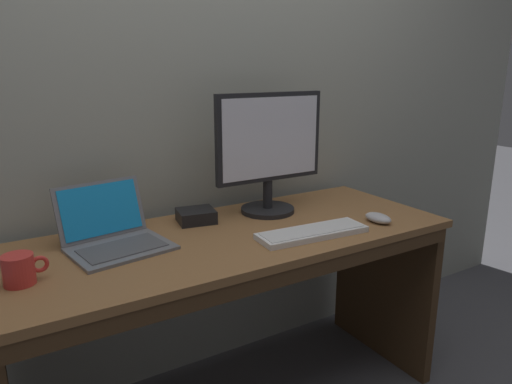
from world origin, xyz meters
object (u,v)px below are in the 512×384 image
Objects in this scene: wired_keyboard at (312,232)px; external_drive_box at (196,216)px; computer_mouse at (378,218)px; coffee_mug at (20,269)px; laptop_space_gray at (113,232)px; external_monitor at (269,151)px.

wired_keyboard is 3.00× the size of external_drive_box.
coffee_mug is at bearing 170.37° from computer_mouse.
computer_mouse is at bearing -31.58° from external_drive_box.
laptop_space_gray is at bearing 156.71° from wired_keyboard.
laptop_space_gray is 0.84× the size of wired_keyboard.
wired_keyboard is 0.46m from external_drive_box.
coffee_mug is (-0.94, -0.20, -0.21)m from external_monitor.
external_monitor reaches higher than coffee_mug.
external_monitor is (0.65, 0.04, 0.21)m from laptop_space_gray.
external_drive_box is at bearing 144.64° from computer_mouse.
laptop_space_gray is at bearing 28.35° from coffee_mug.
external_drive_box is (-0.60, 0.37, 0.01)m from computer_mouse.
wired_keyboard is at bearing -6.86° from coffee_mug.
external_monitor is 1.17× the size of wired_keyboard.
wired_keyboard is at bearing -23.29° from laptop_space_gray.
laptop_space_gray is 2.87× the size of coffee_mug.
external_drive_box reaches higher than computer_mouse.
external_drive_box is (-0.31, 0.04, -0.23)m from external_monitor.
computer_mouse is at bearing -16.98° from laptop_space_gray.
computer_mouse is (0.31, -0.01, 0.01)m from wired_keyboard.
computer_mouse is at bearing -5.85° from coffee_mug.
laptop_space_gray is 0.98m from computer_mouse.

